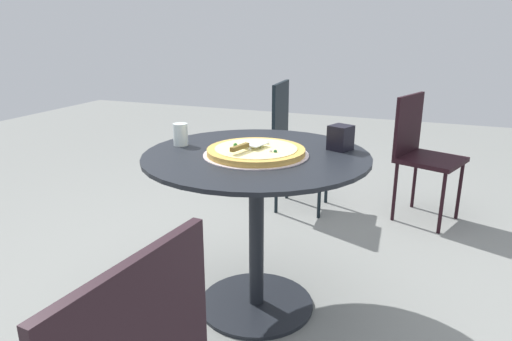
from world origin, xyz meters
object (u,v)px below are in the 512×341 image
Objects in this scene: pizza_on_tray at (256,152)px; pizza_server at (247,146)px; napkin_dispenser at (341,138)px; drinking_cup at (181,134)px; patio_table at (256,198)px; patio_chair_far at (421,149)px; patio_chair_near at (293,139)px.

pizza_server reaches higher than pizza_on_tray.
pizza_server is at bearing 150.02° from napkin_dispenser.
patio_table is at bearing -91.68° from drinking_cup.
pizza_on_tray is at bearing 156.11° from patio_chair_far.
drinking_cup reaches higher than pizza_server.
pizza_on_tray is at bearing -162.74° from patio_table.
patio_chair_near reaches higher than patio_table.
pizza_on_tray reaches higher than patio_table.
pizza_on_tray is 0.39m from drinking_cup.
pizza_on_tray is 4.12× the size of napkin_dispenser.
patio_chair_far is (1.49, -0.66, -0.31)m from pizza_server.
pizza_server is 1.41m from patio_chair_near.
pizza_server is 0.24× the size of patio_chair_near.
patio_chair_near reaches higher than drinking_cup.
pizza_on_tray is 0.50× the size of patio_chair_near.
napkin_dispenser is (0.20, -0.33, 0.26)m from patio_table.
patio_table is 1.56m from patio_chair_far.
patio_chair_near is at bearing -7.09° from drinking_cup.
patio_table is 9.70× the size of drinking_cup.
pizza_server reaches higher than patio_table.
napkin_dispenser is at bearing -153.46° from patio_chair_near.
napkin_dispenser is at bearing -58.72° from patio_table.
patio_table is 0.46m from drinking_cup.
napkin_dispenser reaches higher than pizza_server.
patio_table is at bearing 143.11° from napkin_dispenser.
drinking_cup is at bearing 172.91° from patio_chair_near.
pizza_server is at bearing 155.50° from pizza_on_tray.
pizza_server is at bearing -171.41° from patio_chair_near.
drinking_cup is 0.92× the size of napkin_dispenser.
napkin_dispenser reaches higher than patio_table.
pizza_server is 1.96× the size of napkin_dispenser.
pizza_server is at bearing 156.09° from patio_chair_far.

